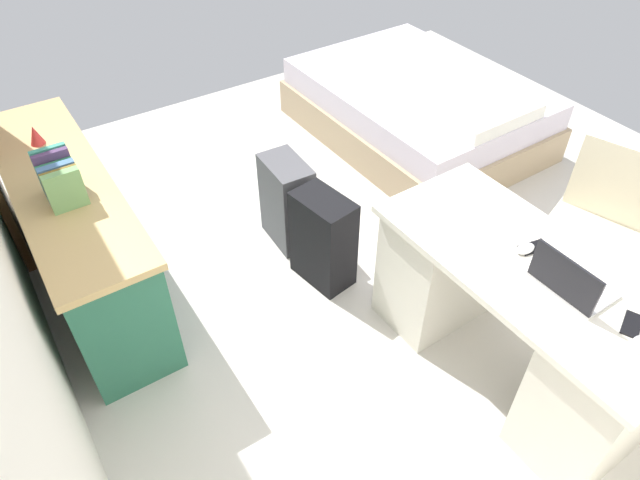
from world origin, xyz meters
name	(u,v)px	position (x,y,z in m)	size (l,w,h in m)	color
ground_plane	(396,251)	(0.00, 0.00, 0.00)	(5.18, 5.18, 0.00)	beige
desk	(513,317)	(-0.98, 0.11, 0.39)	(1.45, 0.68, 0.75)	silver
office_chair	(589,238)	(-0.82, -0.64, 0.42)	(0.58, 0.58, 0.94)	black
credenza	(79,234)	(0.80, 1.69, 0.38)	(1.80, 0.48, 0.76)	#28664C
bed	(417,109)	(1.01, -1.01, 0.24)	(1.92, 1.43, 0.58)	tan
suitcase_black	(323,240)	(0.08, 0.51, 0.30)	(0.36, 0.22, 0.59)	black
suitcase_spare_grey	(287,202)	(0.50, 0.51, 0.29)	(0.36, 0.22, 0.59)	#4C4C51
laptop	(570,282)	(-1.16, 0.11, 0.80)	(0.31, 0.23, 0.21)	#B7B7BC
computer_mouse	(525,249)	(-0.90, 0.08, 0.77)	(0.06, 0.10, 0.03)	white
cell_phone_near_laptop	(632,324)	(-1.43, 0.05, 0.76)	(0.07, 0.14, 0.01)	black
cell_phone_by_mouse	(534,247)	(-0.91, 0.03, 0.76)	(0.07, 0.14, 0.01)	black
book_row	(60,180)	(0.61, 1.69, 0.87)	(0.24, 0.17, 0.23)	#6EA160
figurine_small	(35,135)	(1.20, 1.69, 0.82)	(0.08, 0.08, 0.11)	red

